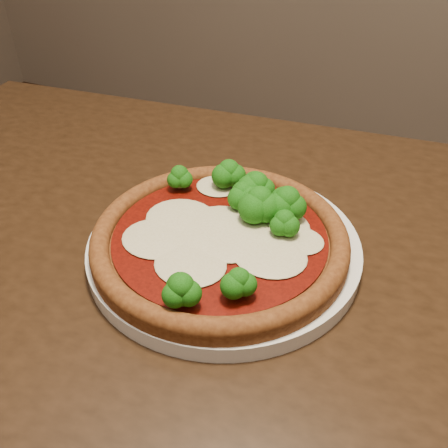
% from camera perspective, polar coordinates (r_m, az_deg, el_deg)
% --- Properties ---
extents(dining_table, '(1.27, 0.92, 0.75)m').
position_cam_1_polar(dining_table, '(0.57, 3.35, -15.61)').
color(dining_table, black).
rests_on(dining_table, floor).
extents(plate, '(0.29, 0.29, 0.02)m').
position_cam_1_polar(plate, '(0.54, 0.00, -2.62)').
color(plate, white).
rests_on(plate, dining_table).
extents(pizza, '(0.27, 0.27, 0.06)m').
position_cam_1_polar(pizza, '(0.52, 0.12, -0.91)').
color(pizza, brown).
rests_on(pizza, plate).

